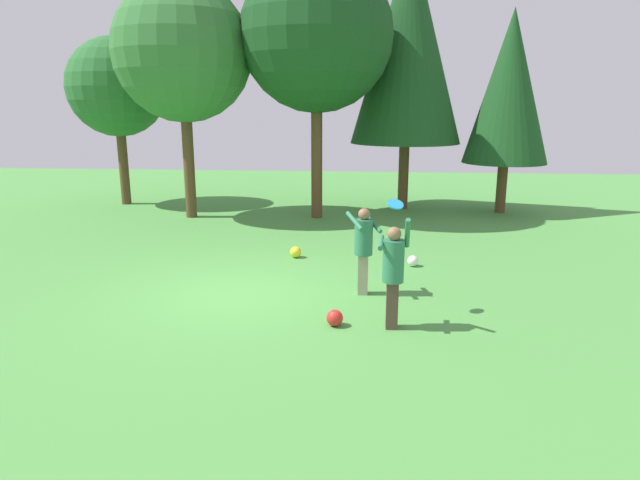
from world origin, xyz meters
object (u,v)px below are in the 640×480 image
person_thrower (393,269)px  person_catcher (364,244)px  tree_right (408,42)px  ball_yellow (296,252)px  tree_left (183,53)px  tree_far_right (509,88)px  ball_white (413,261)px  frisbee (395,204)px  tree_center (317,35)px  tree_far_left (117,88)px  ball_red (335,318)px

person_thrower → person_catcher: person_thrower is taller
tree_right → person_thrower: bearing=-94.1°
person_thrower → ball_yellow: size_ratio=6.87×
tree_right → tree_left: size_ratio=1.23×
ball_yellow → tree_far_right: 9.50m
person_thrower → person_catcher: (-0.48, 1.62, -0.01)m
person_thrower → ball_yellow: (-2.09, 4.04, -0.86)m
tree_far_right → tree_left: bearing=-170.5°
person_thrower → tree_far_right: size_ratio=0.29×
person_catcher → person_thrower: bearing=-13.9°
ball_yellow → ball_white: (2.69, -0.49, -0.01)m
person_thrower → frisbee: size_ratio=5.36×
ball_white → person_catcher: bearing=-119.2°
person_thrower → ball_yellow: 4.63m
person_thrower → tree_center: (-2.04, 8.88, 4.51)m
person_catcher → tree_far_right: 10.18m
tree_left → frisbee: bearing=-52.2°
ball_yellow → tree_right: bearing=66.9°
tree_left → person_thrower: bearing=-54.8°
person_thrower → tree_far_left: (-9.15, 10.73, 3.08)m
ball_red → tree_center: tree_center is taller
person_thrower → tree_center: 10.16m
person_catcher → tree_left: tree_left is taller
tree_left → tree_center: tree_center is taller
tree_far_right → person_catcher: bearing=-117.3°
frisbee → tree_right: 10.64m
frisbee → ball_red: bearing=-142.3°
ball_white → tree_center: 8.01m
person_catcher → ball_red: (-0.43, -1.62, -0.84)m
person_thrower → tree_far_left: bearing=43.5°
frisbee → ball_yellow: (-2.13, 3.31, -1.76)m
ball_white → ball_yellow: bearing=169.8°
tree_far_left → tree_left: bearing=-34.7°
person_catcher → tree_far_left: tree_far_left is taller
tree_center → tree_far_left: bearing=165.4°
tree_right → ball_white: bearing=-91.3°
ball_white → ball_red: bearing=-113.0°
ball_yellow → tree_far_right: bearing=45.7°
ball_white → frisbee: bearing=-101.3°
ball_white → tree_far_left: (-9.75, 7.17, 3.95)m
ball_white → tree_far_right: 8.44m
ball_red → tree_far_right: 12.00m
person_thrower → person_catcher: bearing=19.7°
ball_yellow → tree_far_left: 10.49m
person_catcher → tree_left: bearing=-172.0°
tree_far_left → tree_far_right: bearing=-2.1°
frisbee → tree_right: bearing=85.8°
tree_far_left → ball_yellow: bearing=-43.4°
person_catcher → ball_yellow: person_catcher is taller
tree_left → ball_red: bearing=-59.1°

